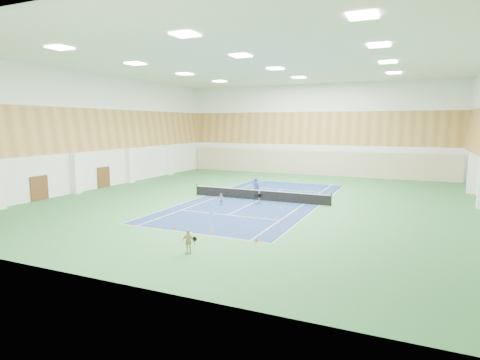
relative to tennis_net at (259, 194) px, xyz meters
The scene contains 22 objects.
ground 0.55m from the tennis_net, ahead, with size 40.00×40.00×0.00m, color #2D6A37.
room_shell 5.45m from the tennis_net, ahead, with size 36.00×40.00×12.00m, color white, non-canonical shape.
wood_cladding 7.45m from the tennis_net, ahead, with size 36.00×40.00×8.00m, color #B58343, non-canonical shape.
ceiling_light_grid 11.37m from the tennis_net, ahead, with size 21.40×25.40×0.06m, color white, non-canonical shape.
court_surface 0.55m from the tennis_net, ahead, with size 10.97×23.77×0.01m, color navy.
tennis_balls_scatter 0.50m from the tennis_net, ahead, with size 10.57×22.77×0.07m, color #D9EB28, non-canonical shape.
tennis_net is the anchor object (origin of this frame).
back_curtain 19.78m from the tennis_net, 90.00° to the left, with size 35.40×0.16×3.20m, color #C6B793.
door_left_a 19.63m from the tennis_net, 155.94° to the right, with size 0.08×1.80×2.20m, color #593319.
door_left_b 17.93m from the tennis_net, behind, with size 0.08×1.80×2.20m, color #593319.
coach 1.64m from the tennis_net, 122.29° to the left, with size 0.66×0.44×1.82m, color navy.
child_court 3.85m from the tennis_net, 124.10° to the right, with size 0.48×0.38×0.99m, color #98979F.
child_apron 15.46m from the tennis_net, 82.53° to the right, with size 0.75×0.31×1.28m, color tan.
ball_cart 1.73m from the tennis_net, 72.24° to the right, with size 0.51×0.51×0.88m, color black, non-canonical shape.
cone_svc_a 6.66m from the tennis_net, 118.58° to the right, with size 0.18×0.18×0.20m, color #DB430B.
cone_svc_b 6.59m from the tennis_net, 102.31° to the right, with size 0.18×0.18×0.20m, color red.
cone_svc_c 6.15m from the tennis_net, 73.14° to the right, with size 0.19×0.19×0.21m, color orange.
cone_svc_d 6.97m from the tennis_net, 60.68° to the right, with size 0.23×0.23×0.25m, color #EA5F0C.
cone_base_a 12.59m from the tennis_net, 110.39° to the right, with size 0.20×0.20×0.22m, color #F1450C.
cone_base_b 11.52m from the tennis_net, 97.02° to the right, with size 0.22×0.22×0.25m, color #D74C0B.
cone_base_c 11.36m from the tennis_net, 84.22° to the right, with size 0.23×0.23×0.25m, color orange.
cone_base_d 12.76m from the tennis_net, 69.21° to the right, with size 0.21×0.21×0.23m, color #DD420B.
Camera 1 is at (12.87, -32.83, 6.79)m, focal length 30.00 mm.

